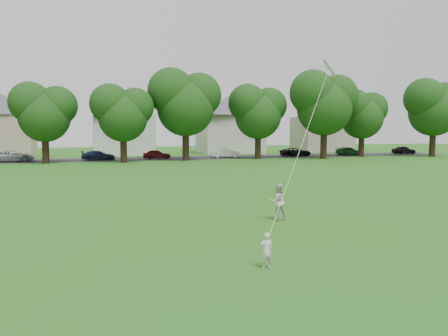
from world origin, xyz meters
name	(u,v)px	position (x,y,z in m)	size (l,w,h in m)	color
ground	(254,249)	(0.00, 0.00, 0.00)	(160.00, 160.00, 0.00)	#2E6216
street	(130,159)	(0.00, 42.00, 0.01)	(90.00, 7.00, 0.01)	#2D2D30
toddler	(266,251)	(-0.36, -1.78, 0.47)	(0.34, 0.23, 0.94)	silver
older_boy	(278,202)	(2.45, 3.76, 0.73)	(0.71, 0.55, 1.46)	beige
kite	(307,129)	(3.03, 2.49, 3.61)	(3.82, 4.81, 12.37)	white
tree_row	(182,103)	(5.51, 36.93, 6.53)	(81.00, 8.90, 11.04)	black
parked_cars	(161,154)	(3.69, 41.00, 0.61)	(73.01, 2.40, 1.27)	black
house_row	(128,119)	(0.68, 52.00, 5.15)	(76.36, 13.11, 10.43)	beige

